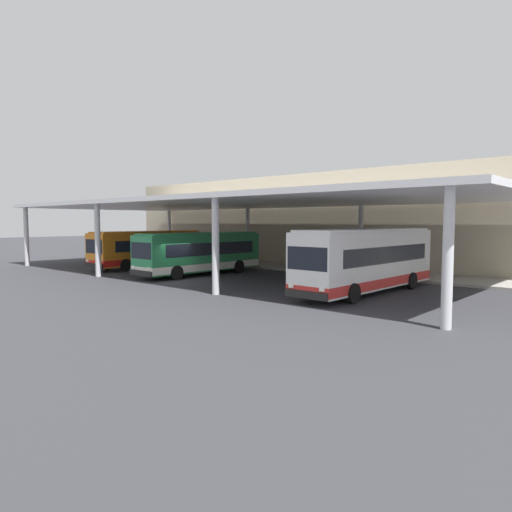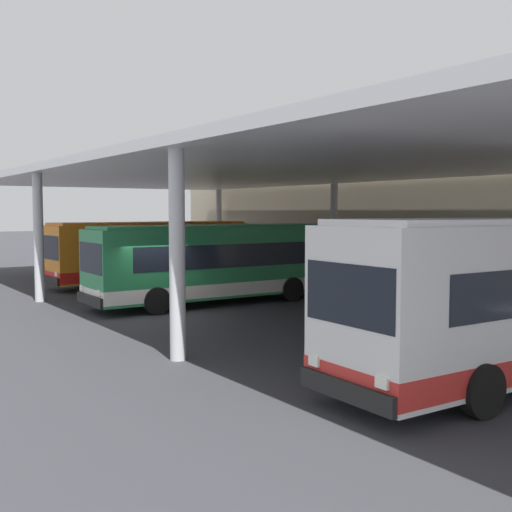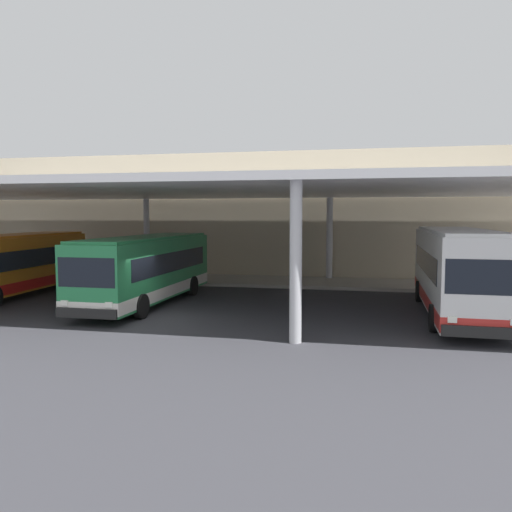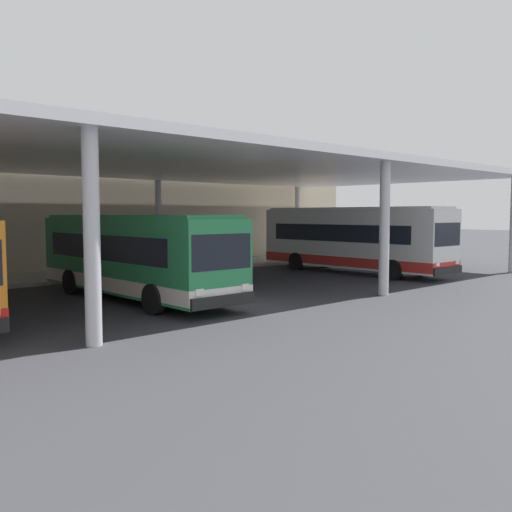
{
  "view_description": "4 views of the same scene",
  "coord_description": "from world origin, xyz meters",
  "px_view_note": "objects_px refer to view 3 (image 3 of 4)",
  "views": [
    {
      "loc": [
        24.35,
        -19.69,
        3.96
      ],
      "look_at": [
        2.8,
        4.62,
        1.55
      ],
      "focal_mm": 32.25,
      "sensor_mm": 36.0,
      "label": 1
    },
    {
      "loc": [
        20.06,
        -9.62,
        3.72
      ],
      "look_at": [
        -0.81,
        4.63,
        1.91
      ],
      "focal_mm": 44.07,
      "sensor_mm": 36.0,
      "label": 2
    },
    {
      "loc": [
        8.32,
        -18.7,
        4.15
      ],
      "look_at": [
        3.17,
        5.39,
        2.17
      ],
      "focal_mm": 35.66,
      "sensor_mm": 36.0,
      "label": 3
    },
    {
      "loc": [
        -12.37,
        -14.91,
        3.2
      ],
      "look_at": [
        4.2,
        2.79,
        1.36
      ],
      "focal_mm": 38.84,
      "sensor_mm": 36.0,
      "label": 4
    }
  ],
  "objects_px": {
    "bus_nearest_bay": "(13,264)",
    "bench_waiting": "(126,269)",
    "bus_second_bay": "(147,269)",
    "bus_middle_bay": "(457,271)",
    "trash_bin": "(72,267)"
  },
  "relations": [
    {
      "from": "bus_nearest_bay",
      "to": "bus_second_bay",
      "type": "relative_size",
      "value": 1.01
    },
    {
      "from": "bus_second_bay",
      "to": "trash_bin",
      "type": "distance_m",
      "value": 12.41
    },
    {
      "from": "bus_nearest_bay",
      "to": "trash_bin",
      "type": "distance_m",
      "value": 7.87
    },
    {
      "from": "bus_second_bay",
      "to": "bus_middle_bay",
      "type": "distance_m",
      "value": 13.68
    },
    {
      "from": "bus_nearest_bay",
      "to": "trash_bin",
      "type": "xyz_separation_m",
      "value": [
        -1.49,
        7.66,
        -0.98
      ]
    },
    {
      "from": "bus_nearest_bay",
      "to": "bench_waiting",
      "type": "relative_size",
      "value": 5.91
    },
    {
      "from": "bus_nearest_bay",
      "to": "bench_waiting",
      "type": "bearing_deg",
      "value": 73.44
    },
    {
      "from": "bus_nearest_bay",
      "to": "bench_waiting",
      "type": "distance_m",
      "value": 8.28
    },
    {
      "from": "bus_second_bay",
      "to": "trash_bin",
      "type": "relative_size",
      "value": 10.77
    },
    {
      "from": "bus_nearest_bay",
      "to": "bench_waiting",
      "type": "xyz_separation_m",
      "value": [
        2.34,
        7.88,
        -0.99
      ]
    },
    {
      "from": "bus_second_bay",
      "to": "bus_middle_bay",
      "type": "bearing_deg",
      "value": 0.9
    },
    {
      "from": "bus_nearest_bay",
      "to": "bus_middle_bay",
      "type": "bearing_deg",
      "value": -1.25
    },
    {
      "from": "bench_waiting",
      "to": "bus_middle_bay",
      "type": "bearing_deg",
      "value": -23.73
    },
    {
      "from": "bus_second_bay",
      "to": "trash_bin",
      "type": "height_order",
      "value": "bus_second_bay"
    },
    {
      "from": "bus_middle_bay",
      "to": "bench_waiting",
      "type": "bearing_deg",
      "value": 156.27
    }
  ]
}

